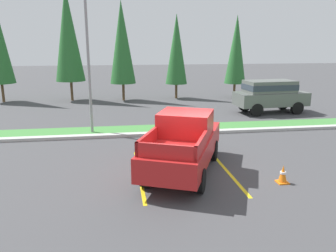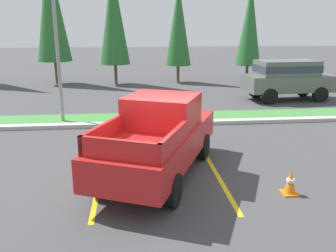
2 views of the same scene
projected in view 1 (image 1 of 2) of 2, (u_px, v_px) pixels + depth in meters
ground_plane at (186, 172)px, 11.90m from camera, size 120.00×120.00×0.00m
parking_line_near at (139, 174)px, 11.73m from camera, size 0.12×4.80×0.01m
parking_line_far at (225, 169)px, 12.18m from camera, size 0.12×4.80×0.01m
curb_strip at (166, 133)px, 16.69m from camera, size 56.00×0.40×0.15m
grass_median at (163, 129)px, 17.75m from camera, size 56.00×1.80×0.06m
pickup_truck_main at (184, 143)px, 11.75m from camera, size 3.82×5.53×2.10m
suv_distant at (270, 94)px, 21.71m from camera, size 4.72×2.22×2.10m
street_light at (87, 47)px, 15.89m from camera, size 0.24×1.49×7.33m
cypress_tree_left_inner at (68, 34)px, 25.51m from camera, size 2.24×2.24×8.60m
cypress_tree_center at (122, 42)px, 25.68m from camera, size 1.97×1.97×7.58m
cypress_tree_right_inner at (176, 49)px, 26.83m from camera, size 1.74×1.74×6.68m
cypress_tree_rightmost at (236, 50)px, 27.22m from camera, size 1.72×1.72×6.61m
traffic_cone at (283, 174)px, 10.92m from camera, size 0.36×0.36×0.60m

